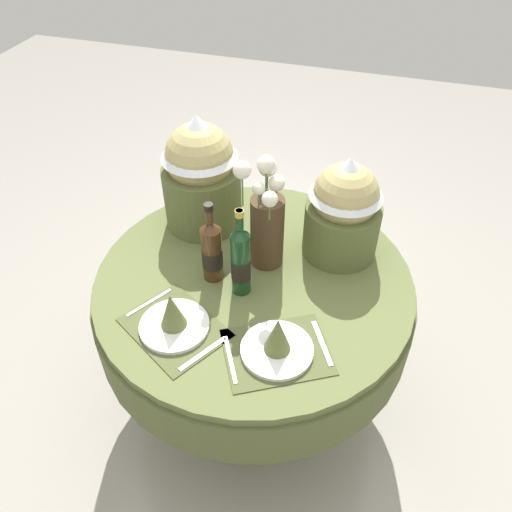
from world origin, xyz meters
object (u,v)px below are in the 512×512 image
(place_setting_left, at_px, (173,319))
(flower_vase, at_px, (266,220))
(wine_bottle_centre, at_px, (212,251))
(dining_table, at_px, (254,304))
(place_setting_right, at_px, (277,343))
(gift_tub_back_right, at_px, (344,205))
(wine_bottle_left, at_px, (241,261))
(gift_tub_back_left, at_px, (200,169))

(place_setting_left, xyz_separation_m, flower_vase, (0.20, 0.42, 0.15))
(flower_vase, bearing_deg, wine_bottle_centre, -138.79)
(dining_table, relative_size, place_setting_right, 2.91)
(wine_bottle_centre, distance_m, gift_tub_back_right, 0.52)
(gift_tub_back_right, bearing_deg, wine_bottle_centre, -145.71)
(dining_table, relative_size, wine_bottle_centre, 3.65)
(flower_vase, xyz_separation_m, wine_bottle_centre, (-0.16, -0.14, -0.07))
(wine_bottle_left, bearing_deg, flower_vase, 77.23)
(gift_tub_back_left, bearing_deg, flower_vase, -27.71)
(dining_table, relative_size, flower_vase, 2.62)
(dining_table, height_order, flower_vase, flower_vase)
(dining_table, height_order, place_setting_left, place_setting_left)
(place_setting_left, distance_m, gift_tub_back_right, 0.75)
(dining_table, distance_m, gift_tub_back_left, 0.58)
(place_setting_left, xyz_separation_m, gift_tub_back_right, (0.46, 0.57, 0.18))
(place_setting_left, distance_m, wine_bottle_centre, 0.29)
(dining_table, height_order, wine_bottle_left, wine_bottle_left)
(wine_bottle_left, distance_m, gift_tub_back_right, 0.45)
(wine_bottle_left, bearing_deg, place_setting_right, -49.78)
(place_setting_left, bearing_deg, dining_table, 59.93)
(place_setting_right, height_order, gift_tub_back_right, gift_tub_back_right)
(wine_bottle_left, bearing_deg, gift_tub_back_right, 47.29)
(place_setting_right, distance_m, gift_tub_back_left, 0.79)
(wine_bottle_left, height_order, gift_tub_back_left, gift_tub_back_left)
(place_setting_left, xyz_separation_m, gift_tub_back_left, (-0.12, 0.59, 0.21))
(wine_bottle_centre, bearing_deg, place_setting_left, -97.95)
(place_setting_left, bearing_deg, wine_bottle_left, 56.04)
(flower_vase, distance_m, gift_tub_back_left, 0.37)
(place_setting_right, distance_m, flower_vase, 0.47)
(dining_table, bearing_deg, gift_tub_back_right, 41.66)
(wine_bottle_left, xyz_separation_m, gift_tub_back_right, (0.30, 0.33, 0.08))
(dining_table, distance_m, flower_vase, 0.37)
(place_setting_left, height_order, gift_tub_back_left, gift_tub_back_left)
(dining_table, relative_size, wine_bottle_left, 3.37)
(dining_table, distance_m, wine_bottle_centre, 0.32)
(place_setting_right, bearing_deg, gift_tub_back_left, 129.34)
(gift_tub_back_left, bearing_deg, gift_tub_back_right, -2.24)
(gift_tub_back_left, height_order, gift_tub_back_right, gift_tub_back_left)
(place_setting_right, height_order, wine_bottle_left, wine_bottle_left)
(dining_table, xyz_separation_m, gift_tub_back_left, (-0.30, 0.27, 0.41))
(place_setting_right, xyz_separation_m, wine_bottle_left, (-0.20, 0.24, 0.10))
(wine_bottle_left, height_order, wine_bottle_centre, wine_bottle_left)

